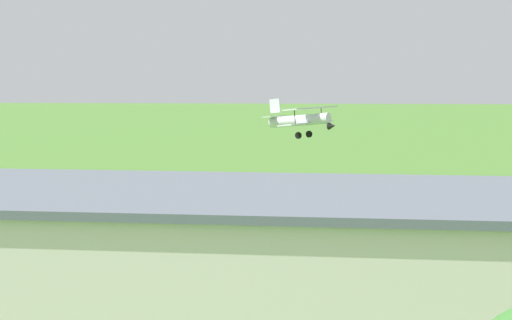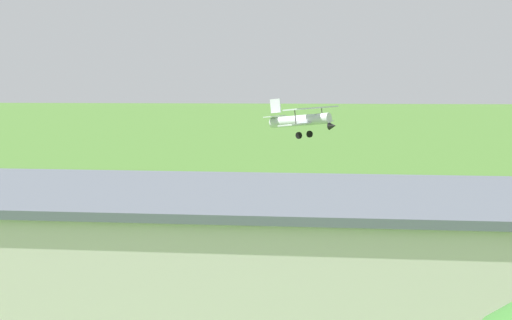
{
  "view_description": "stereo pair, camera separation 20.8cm",
  "coord_description": "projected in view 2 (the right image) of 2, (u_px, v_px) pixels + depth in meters",
  "views": [
    {
      "loc": [
        -7.75,
        73.25,
        10.69
      ],
      "look_at": [
        -3.8,
        16.15,
        4.18
      ],
      "focal_mm": 53.43,
      "sensor_mm": 36.0,
      "label": 1
    },
    {
      "loc": [
        -7.96,
        73.24,
        10.69
      ],
      "look_at": [
        -3.8,
        16.15,
        4.18
      ],
      "focal_mm": 53.43,
      "sensor_mm": 36.0,
      "label": 2
    }
  ],
  "objects": [
    {
      "name": "ground_plane",
      "position": [
        229.0,
        184.0,
        74.36
      ],
      "size": [
        400.0,
        400.0,
        0.0
      ],
      "primitive_type": "plane",
      "color": "#47752D"
    },
    {
      "name": "hangar",
      "position": [
        111.0,
        251.0,
        33.61
      ],
      "size": [
        41.09,
        13.64,
        5.73
      ],
      "color": "beige",
      "rests_on": "ground_plane"
    },
    {
      "name": "biplane",
      "position": [
        303.0,
        119.0,
        70.38
      ],
      "size": [
        7.11,
        7.4,
        3.62
      ],
      "color": "silver"
    },
    {
      "name": "person_watching_takeoff",
      "position": [
        466.0,
        235.0,
        47.1
      ],
      "size": [
        0.41,
        0.41,
        1.56
      ],
      "color": "#3F3F47",
      "rests_on": "ground_plane"
    }
  ]
}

